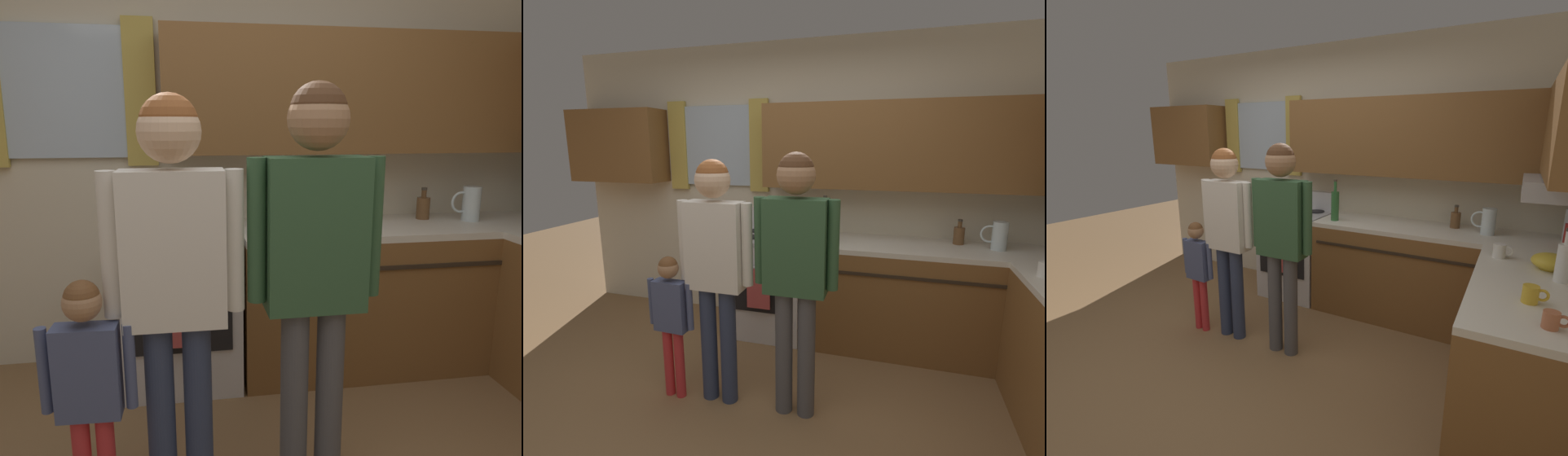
# 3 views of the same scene
# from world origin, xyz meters

# --- Properties ---
(ground_plane) EXTENTS (12.00, 12.00, 0.00)m
(ground_plane) POSITION_xyz_m (0.00, 0.00, 0.00)
(ground_plane) COLOR olive
(back_wall_unit) EXTENTS (4.60, 0.42, 2.60)m
(back_wall_unit) POSITION_xyz_m (0.09, 1.82, 1.46)
(back_wall_unit) COLOR beige
(back_wall_unit) RESTS_ON ground
(kitchen_counter_run) EXTENTS (2.11, 2.04, 0.90)m
(kitchen_counter_run) POSITION_xyz_m (1.55, 1.13, 0.45)
(kitchen_counter_run) COLOR brown
(kitchen_counter_run) RESTS_ON ground
(stove_oven) EXTENTS (0.65, 0.67, 1.10)m
(stove_oven) POSITION_xyz_m (-0.15, 1.54, 0.47)
(stove_oven) COLOR silver
(stove_oven) RESTS_ON ground
(bottle_squat_brown) EXTENTS (0.08, 0.08, 0.21)m
(bottle_squat_brown) POSITION_xyz_m (1.41, 1.68, 0.98)
(bottle_squat_brown) COLOR brown
(bottle_squat_brown) RESTS_ON kitchen_counter_run
(bottle_wine_green) EXTENTS (0.08, 0.08, 0.39)m
(bottle_wine_green) POSITION_xyz_m (0.35, 1.41, 1.05)
(bottle_wine_green) COLOR #2D6633
(bottle_wine_green) RESTS_ON kitchen_counter_run
(water_pitcher) EXTENTS (0.19, 0.11, 0.22)m
(water_pitcher) POSITION_xyz_m (1.67, 1.57, 1.01)
(water_pitcher) COLOR silver
(water_pitcher) RESTS_ON kitchen_counter_run
(adult_holding_child) EXTENTS (0.50, 0.22, 1.61)m
(adult_holding_child) POSITION_xyz_m (-0.17, 0.47, 1.01)
(adult_holding_child) COLOR #2D3856
(adult_holding_child) RESTS_ON ground
(adult_in_plaid) EXTENTS (0.51, 0.22, 1.65)m
(adult_in_plaid) POSITION_xyz_m (0.35, 0.48, 1.04)
(adult_in_plaid) COLOR #4C4C51
(adult_in_plaid) RESTS_ON ground
(small_child) EXTENTS (0.33, 0.13, 0.99)m
(small_child) POSITION_xyz_m (-0.48, 0.41, 0.62)
(small_child) COLOR red
(small_child) RESTS_ON ground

